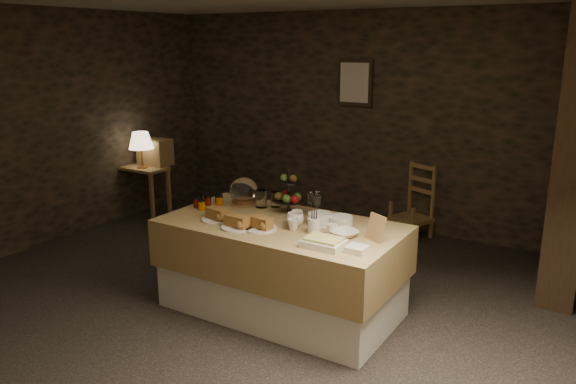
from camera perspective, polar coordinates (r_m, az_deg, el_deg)
The scene contains 28 objects.
ground_plane at distance 5.22m, azimuth -4.06°, elevation -10.25°, with size 5.50×5.00×0.01m, color black.
room_shell at distance 4.77m, azimuth -4.40°, elevation 6.98°, with size 5.52×5.02×2.60m.
buffet_table at distance 4.73m, azimuth -0.69°, elevation -7.00°, with size 1.98×1.05×0.78m.
console_table at distance 7.47m, azimuth -14.47°, elevation 1.52°, with size 0.63×0.36×0.68m.
table_lamp at distance 7.30m, azimuth -14.72°, elevation 5.04°, with size 0.31×0.31×0.46m.
wine_rack at distance 7.49m, azimuth -13.37°, elevation 3.99°, with size 0.42×0.26×0.34m, color olive.
chair at distance 6.75m, azimuth 12.60°, elevation -1.23°, with size 0.51×0.50×0.67m.
timber_column at distance 5.15m, azimuth 27.09°, elevation 3.01°, with size 0.30×0.30×2.60m, color black.
framed_picture at distance 6.95m, azimuth 6.82°, elevation 10.98°, with size 0.45×0.04×0.55m.
plate_stack_a at distance 4.56m, azimuth 3.23°, elevation -2.76°, with size 0.19×0.19×0.10m, color silver.
plate_stack_b at distance 4.54m, azimuth 5.32°, elevation -2.98°, with size 0.20×0.20×0.09m, color silver.
cutlery_holder at distance 4.37m, azimuth 2.66°, elevation -3.44°, with size 0.10×0.10×0.12m, color silver.
cup_a at distance 4.53m, azimuth 0.73°, elevation -2.81°, with size 0.14×0.14×0.11m, color silver.
cup_b at distance 4.44m, azimuth 0.56°, elevation -3.31°, with size 0.10×0.10×0.09m, color silver.
mug_c at distance 4.65m, azimuth 0.92°, elevation -2.43°, with size 0.09×0.09×0.10m, color silver.
mug_d at distance 4.33m, azimuth 4.51°, elevation -3.85°, with size 0.08×0.08×0.09m, color silver.
bowl at distance 4.31m, azimuth 5.70°, elevation -4.21°, with size 0.21×0.21×0.05m, color silver.
cake_dome at distance 5.15m, azimuth -4.50°, elevation -0.08°, with size 0.26×0.26×0.26m.
fruit_stand at distance 4.87m, azimuth 0.06°, elevation -0.41°, with size 0.27×0.27×0.38m.
bread_platter_left at distance 4.71m, azimuth -7.22°, elevation -2.41°, with size 0.26×0.26×0.11m.
bread_platter_center at distance 4.50m, azimuth -5.19°, elevation -3.19°, with size 0.26×0.26×0.11m.
bread_platter_right at distance 4.46m, azimuth -2.83°, elevation -3.32°, with size 0.26×0.26×0.11m.
jam_jars at distance 5.15m, azimuth -8.08°, elevation -0.95°, with size 0.20×0.32×0.07m.
tart_dish at distance 4.09m, azimuth 3.65°, elevation -5.14°, with size 0.30×0.22×0.07m.
square_dish at distance 4.02m, azimuth 7.02°, elevation -5.78°, with size 0.14×0.14×0.04m, color silver.
menu_frame at distance 4.24m, azimuth 8.88°, elevation -3.73°, with size 0.17×0.02×0.22m, color olive.
storage_jar_a at distance 5.04m, azimuth -2.72°, elevation -0.68°, with size 0.10×0.10×0.16m, color white.
storage_jar_b at distance 5.05m, azimuth -1.24°, elevation -0.73°, with size 0.09×0.09×0.14m, color white.
Camera 1 is at (2.79, -3.81, 2.22)m, focal length 35.00 mm.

